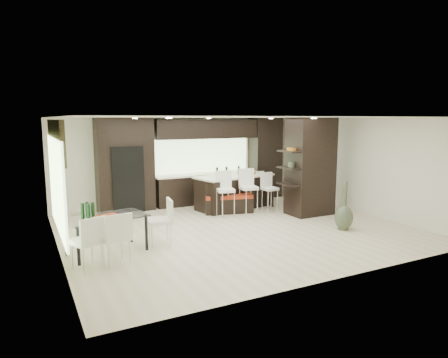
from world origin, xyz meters
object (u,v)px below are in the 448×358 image
chair_end (160,224)px  stool_mid (249,196)px  kitchen_island (234,192)px  floor_vase (344,205)px  dining_table (107,235)px  chair_near (115,241)px  bench (228,203)px  chair_far (88,245)px  stool_left (225,198)px  stool_right (270,196)px

chair_end → stool_mid: bearing=-54.1°
kitchen_island → chair_end: bearing=-153.6°
kitchen_island → floor_vase: size_ratio=1.99×
dining_table → stool_mid: bearing=9.3°
stool_mid → chair_near: size_ratio=1.11×
bench → chair_far: (-4.25, -2.73, 0.19)m
dining_table → chair_near: bearing=-101.4°
kitchen_island → chair_far: 5.69m
chair_near → chair_end: 1.33m
dining_table → stool_left: bearing=13.2°
stool_left → floor_vase: (1.94, -2.49, 0.10)m
floor_vase → chair_near: floor_vase is taller
bench → dining_table: bearing=-138.0°
stool_mid → chair_near: (-4.22, -2.36, -0.05)m
kitchen_island → chair_far: bearing=-157.3°
stool_right → bench: stool_right is taller
chair_far → dining_table: bearing=36.1°
chair_near → chair_far: bearing=170.4°
floor_vase → chair_far: 5.91m
stool_mid → stool_right: bearing=12.9°
floor_vase → chair_end: 4.43m
stool_right → dining_table: size_ratio=0.58×
stool_right → chair_far: bearing=-159.2°
bench → kitchen_island: bearing=60.2°
floor_vase → chair_end: size_ratio=1.32×
stool_mid → chair_far: size_ratio=1.13×
floor_vase → dining_table: size_ratio=0.78×
stool_left → stool_right: 1.47m
kitchen_island → stool_right: (0.73, -0.81, -0.05)m
stool_mid → stool_right: stool_mid is taller
stool_right → bench: bearing=160.9°
stool_left → floor_vase: floor_vase is taller
stool_right → bench: 1.25m
stool_right → chair_end: size_ratio=0.99×
kitchen_island → chair_far: size_ratio=2.64×
stool_mid → bench: 0.64m
chair_end → kitchen_island: bearing=-43.3°
stool_left → kitchen_island: bearing=61.7°
dining_table → chair_far: chair_far is taller
stool_right → chair_near: chair_near is taller
chair_near → chair_end: bearing=25.8°
stool_right → chair_near: (-4.96, -2.39, 0.01)m
stool_mid → stool_left: bearing=-169.5°
stool_mid → chair_end: size_ratio=1.13×
stool_right → chair_end: chair_end is taller
bench → dining_table: dining_table is taller
stool_left → chair_end: 2.88m
dining_table → chair_near: chair_near is taller
stool_left → chair_far: (-3.97, -2.36, -0.05)m
stool_mid → floor_vase: size_ratio=0.85×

